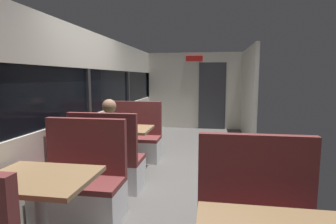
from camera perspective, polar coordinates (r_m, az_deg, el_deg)
name	(u,v)px	position (r m, az deg, el deg)	size (l,w,h in m)	color
ground_plane	(176,177)	(4.38, 1.78, -13.67)	(3.30, 9.20, 0.02)	#514F4C
carriage_window_panel_left	(87,106)	(4.53, -16.68, 1.30)	(0.09, 8.48, 2.30)	beige
carriage_end_bulkhead	(196,91)	(8.28, 5.92, 4.38)	(2.90, 0.11, 2.30)	beige
carriage_aisle_panel_right	(248,94)	(7.13, 16.63, 3.74)	(0.08, 2.40, 2.30)	beige
dining_table_near_window	(40,188)	(2.59, -25.49, -14.25)	(0.90, 0.70, 0.74)	#9E9EA3
bench_near_window_facing_entry	(81,189)	(3.26, -17.97, -15.26)	(0.95, 0.50, 1.10)	silver
dining_table_mid_window	(123,134)	(4.50, -9.42, -4.58)	(0.90, 0.70, 0.74)	#9E9EA3
bench_mid_window_facing_end	(108,166)	(3.94, -12.60, -11.06)	(0.95, 0.50, 1.10)	silver
bench_mid_window_facing_entry	(135,142)	(5.22, -6.91, -6.38)	(0.95, 0.50, 1.10)	silver
seated_passenger	(109,150)	(3.95, -12.29, -7.86)	(0.47, 0.55, 1.26)	#26262D
coffee_cup_primary	(127,124)	(4.60, -8.72, -2.45)	(0.07, 0.07, 0.09)	white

